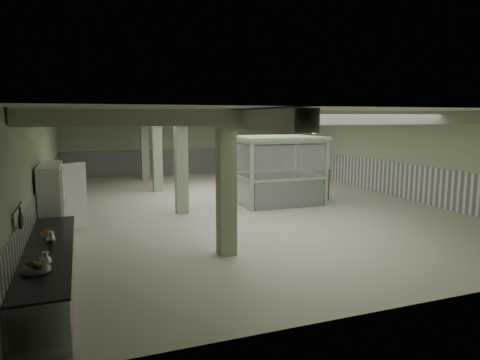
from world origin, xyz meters
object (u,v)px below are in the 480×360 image
object	(u,v)px
guard_booth	(277,158)
filing_cabinet	(321,184)
walkin_cooler	(53,203)
prep_counter	(49,270)

from	to	relation	value
guard_booth	filing_cabinet	size ratio (longest dim) A/B	2.61
filing_cabinet	walkin_cooler	bearing A→B (deg)	-178.78
guard_booth	filing_cabinet	bearing A→B (deg)	-1.78
walkin_cooler	guard_booth	bearing A→B (deg)	18.04
prep_counter	guard_booth	size ratio (longest dim) A/B	1.59
prep_counter	guard_booth	xyz separation A→B (m)	(8.08, 6.60, 1.34)
walkin_cooler	filing_cabinet	world-z (taller)	walkin_cooler
prep_counter	walkin_cooler	bearing A→B (deg)	91.22
prep_counter	guard_booth	world-z (taller)	guard_booth
guard_booth	filing_cabinet	world-z (taller)	guard_booth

